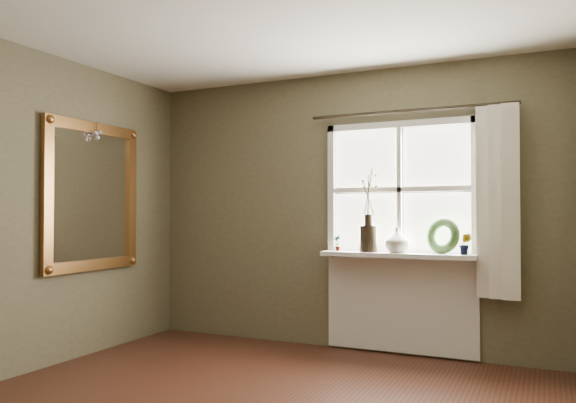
% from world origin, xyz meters
% --- Properties ---
extents(wall_back, '(4.00, 0.10, 2.60)m').
position_xyz_m(wall_back, '(0.00, 2.30, 1.30)').
color(wall_back, brown).
rests_on(wall_back, ground).
extents(window_frame, '(1.36, 0.06, 1.24)m').
position_xyz_m(window_frame, '(0.55, 2.23, 1.48)').
color(window_frame, silver).
rests_on(window_frame, wall_back).
extents(window_sill, '(1.36, 0.26, 0.04)m').
position_xyz_m(window_sill, '(0.55, 2.12, 0.90)').
color(window_sill, silver).
rests_on(window_sill, wall_back).
extents(window_apron, '(1.36, 0.04, 0.88)m').
position_xyz_m(window_apron, '(0.55, 2.23, 0.46)').
color(window_apron, silver).
rests_on(window_apron, ground).
extents(dark_jug, '(0.21, 0.21, 0.24)m').
position_xyz_m(dark_jug, '(0.29, 2.12, 1.04)').
color(dark_jug, black).
rests_on(dark_jug, window_sill).
extents(cream_vase, '(0.26, 0.26, 0.22)m').
position_xyz_m(cream_vase, '(0.55, 2.12, 1.03)').
color(cream_vase, beige).
rests_on(cream_vase, window_sill).
extents(wreath, '(0.34, 0.25, 0.32)m').
position_xyz_m(wreath, '(0.94, 2.16, 1.04)').
color(wreath, '#2C4820').
rests_on(wreath, window_sill).
extents(potted_plant_left, '(0.09, 0.08, 0.15)m').
position_xyz_m(potted_plant_left, '(-0.01, 2.12, 0.99)').
color(potted_plant_left, '#2C4820').
rests_on(potted_plant_left, window_sill).
extents(potted_plant_right, '(0.11, 0.09, 0.18)m').
position_xyz_m(potted_plant_right, '(1.13, 2.12, 1.01)').
color(potted_plant_right, '#2C4820').
rests_on(potted_plant_right, window_sill).
extents(curtain, '(0.36, 0.12, 1.59)m').
position_xyz_m(curtain, '(1.39, 2.13, 1.37)').
color(curtain, beige).
rests_on(curtain, wall_back).
extents(curtain_rod, '(1.84, 0.03, 0.03)m').
position_xyz_m(curtain_rod, '(0.65, 2.17, 2.18)').
color(curtain_rod, black).
rests_on(curtain_rod, wall_back).
extents(gilt_mirror, '(0.10, 1.12, 1.33)m').
position_xyz_m(gilt_mirror, '(-1.96, 1.06, 1.43)').
color(gilt_mirror, white).
rests_on(gilt_mirror, wall_left).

